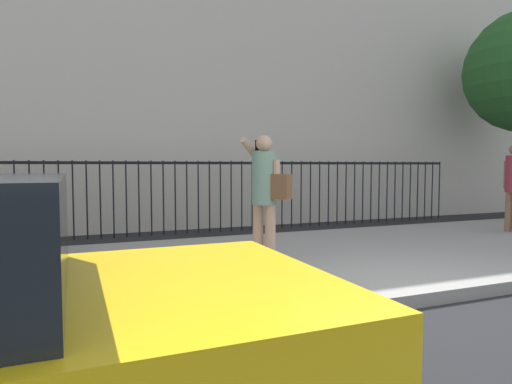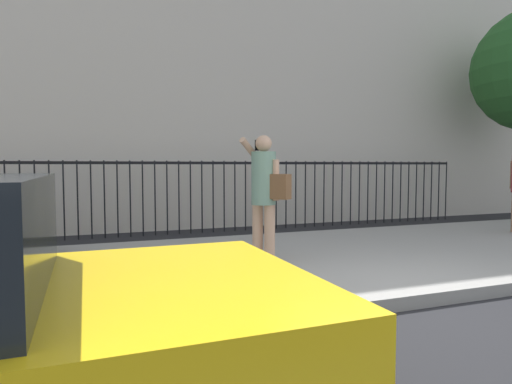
{
  "view_description": "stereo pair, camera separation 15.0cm",
  "coord_description": "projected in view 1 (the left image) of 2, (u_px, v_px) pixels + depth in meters",
  "views": [
    {
      "loc": [
        -3.34,
        -3.57,
        1.5
      ],
      "look_at": [
        -0.95,
        2.37,
        1.11
      ],
      "focal_mm": 30.96,
      "sensor_mm": 36.0,
      "label": 1
    },
    {
      "loc": [
        -3.21,
        -3.62,
        1.5
      ],
      "look_at": [
        -0.95,
        2.37,
        1.11
      ],
      "focal_mm": 30.96,
      "sensor_mm": 36.0,
      "label": 2
    }
  ],
  "objects": [
    {
      "name": "pedestrian_on_phone",
      "position": [
        266.0,
        188.0,
        6.12
      ],
      "size": [
        0.65,
        0.72,
        1.77
      ],
      "color": "tan",
      "rests_on": "sidewalk"
    },
    {
      "name": "iron_fence",
      "position": [
        236.0,
        186.0,
        10.04
      ],
      "size": [
        12.03,
        0.04,
        1.6
      ],
      "color": "black",
      "rests_on": "ground"
    },
    {
      "name": "building_facade",
      "position": [
        205.0,
        7.0,
        12.16
      ],
      "size": [
        28.0,
        4.0,
        11.71
      ],
      "primitive_type": "cube",
      "color": "beige",
      "rests_on": "ground"
    },
    {
      "name": "ground_plane",
      "position": [
        423.0,
        308.0,
        4.64
      ],
      "size": [
        60.0,
        60.0,
        0.0
      ],
      "primitive_type": "plane",
      "color": "black"
    },
    {
      "name": "sidewalk",
      "position": [
        318.0,
        259.0,
        6.68
      ],
      "size": [
        28.0,
        4.4,
        0.15
      ],
      "primitive_type": "cube",
      "color": "gray",
      "rests_on": "ground"
    }
  ]
}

